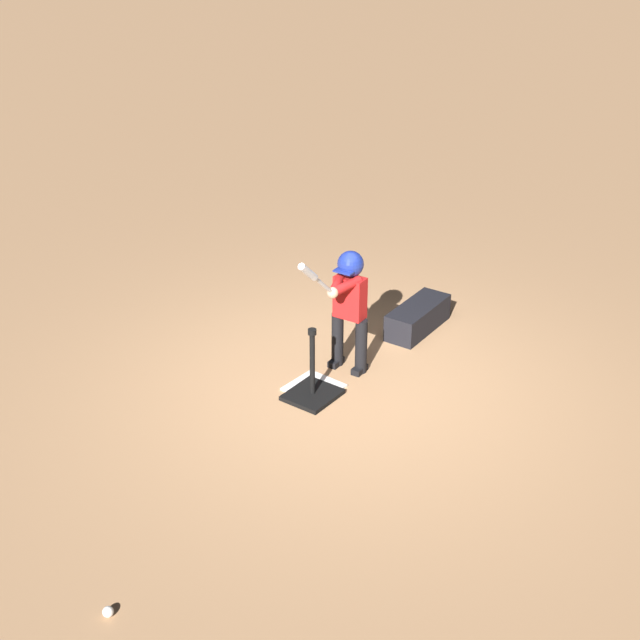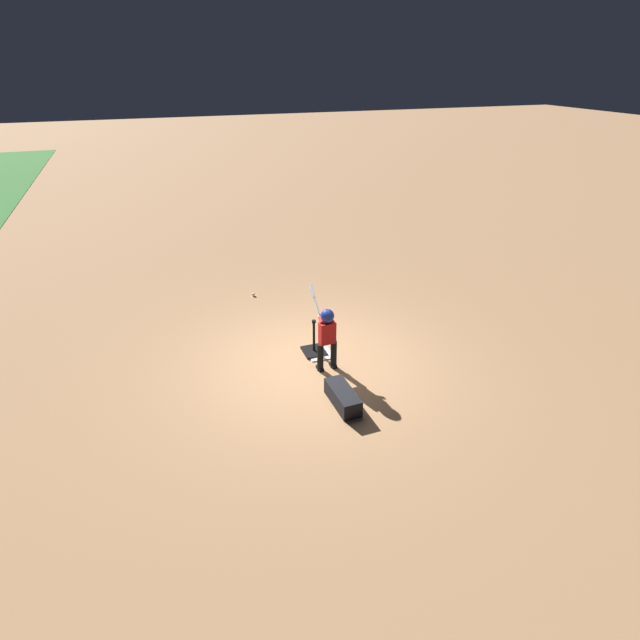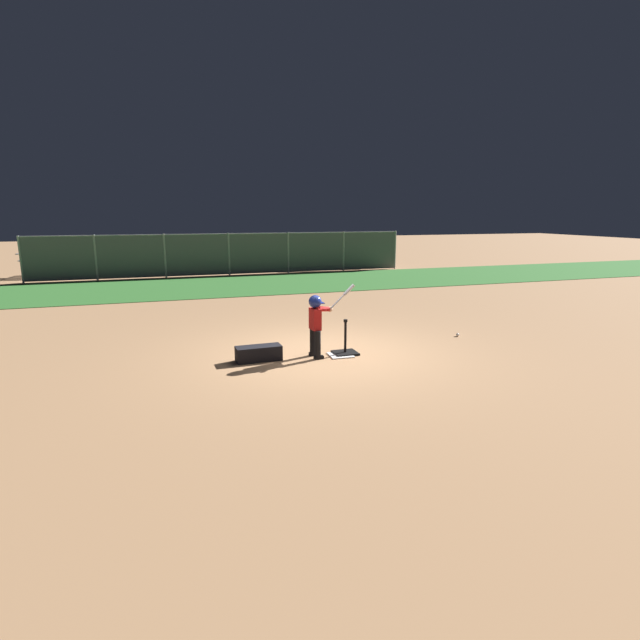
{
  "view_description": "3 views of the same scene",
  "coord_description": "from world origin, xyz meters",
  "px_view_note": "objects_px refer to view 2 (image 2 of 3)",
  "views": [
    {
      "loc": [
        5.8,
        3.93,
        4.28
      ],
      "look_at": [
        0.39,
        -0.06,
        0.84
      ],
      "focal_mm": 50.0,
      "sensor_mm": 36.0,
      "label": 1
    },
    {
      "loc": [
        -7.4,
        2.43,
        5.0
      ],
      "look_at": [
        0.05,
        -0.2,
        0.84
      ],
      "focal_mm": 28.0,
      "sensor_mm": 36.0,
      "label": 2
    },
    {
      "loc": [
        -3.05,
        -8.92,
        2.71
      ],
      "look_at": [
        -0.22,
        -0.31,
        0.74
      ],
      "focal_mm": 28.0,
      "sensor_mm": 36.0,
      "label": 3
    }
  ],
  "objects_px": {
    "baseball": "(253,295)",
    "batter_child": "(326,331)",
    "batting_tee": "(314,348)",
    "equipment_bag": "(343,397)"
  },
  "relations": [
    {
      "from": "batting_tee",
      "to": "equipment_bag",
      "type": "relative_size",
      "value": 0.82
    },
    {
      "from": "batting_tee",
      "to": "batter_child",
      "type": "xyz_separation_m",
      "value": [
        -0.59,
        -0.03,
        0.68
      ]
    },
    {
      "from": "batting_tee",
      "to": "baseball",
      "type": "relative_size",
      "value": 9.3
    },
    {
      "from": "baseball",
      "to": "equipment_bag",
      "type": "bearing_deg",
      "value": -174.43
    },
    {
      "from": "batter_child",
      "to": "equipment_bag",
      "type": "bearing_deg",
      "value": 173.85
    },
    {
      "from": "batter_child",
      "to": "baseball",
      "type": "height_order",
      "value": "batter_child"
    },
    {
      "from": "batting_tee",
      "to": "equipment_bag",
      "type": "bearing_deg",
      "value": 177.06
    },
    {
      "from": "batter_child",
      "to": "equipment_bag",
      "type": "height_order",
      "value": "batter_child"
    },
    {
      "from": "baseball",
      "to": "batter_child",
      "type": "bearing_deg",
      "value": -170.78
    },
    {
      "from": "batter_child",
      "to": "baseball",
      "type": "xyz_separation_m",
      "value": [
        3.47,
        0.56,
        -0.73
      ]
    }
  ]
}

